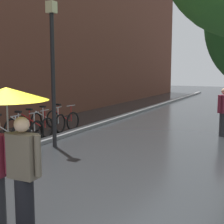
% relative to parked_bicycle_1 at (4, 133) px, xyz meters
% --- Properties ---
extents(building_facade, '(8.00, 36.00, 9.18)m').
position_rel_parked_bicycle_1_xyz_m(building_facade, '(-5.99, 5.80, 4.22)').
color(building_facade, brown).
rests_on(building_facade, ground).
extents(kerb_strip, '(0.30, 36.00, 0.12)m').
position_rel_parked_bicycle_1_xyz_m(kerb_strip, '(0.81, 5.80, -0.32)').
color(kerb_strip, slate).
rests_on(kerb_strip, ground).
extents(parked_bicycle_1, '(1.16, 0.82, 0.96)m').
position_rel_parked_bicycle_1_xyz_m(parked_bicycle_1, '(0.00, 0.00, 0.00)').
color(parked_bicycle_1, black).
rests_on(parked_bicycle_1, ground).
extents(parked_bicycle_2, '(1.10, 0.72, 0.96)m').
position_rel_parked_bicycle_1_xyz_m(parked_bicycle_2, '(0.06, 0.77, 0.00)').
color(parked_bicycle_2, black).
rests_on(parked_bicycle_2, ground).
extents(parked_bicycle_3, '(1.11, 0.75, 0.96)m').
position_rel_parked_bicycle_1_xyz_m(parked_bicycle_3, '(-0.04, 1.40, 0.00)').
color(parked_bicycle_3, black).
rests_on(parked_bicycle_3, ground).
extents(parked_bicycle_4, '(1.14, 0.79, 0.96)m').
position_rel_parked_bicycle_1_xyz_m(parked_bicycle_4, '(-0.13, 2.24, 0.00)').
color(parked_bicycle_4, black).
rests_on(parked_bicycle_4, ground).
extents(parked_bicycle_5, '(1.15, 0.81, 0.96)m').
position_rel_parked_bicycle_1_xyz_m(parked_bicycle_5, '(-0.02, 2.98, 0.00)').
color(parked_bicycle_5, black).
rests_on(parked_bicycle_5, ground).
extents(couple_under_umbrella, '(1.14, 1.14, 2.05)m').
position_rel_parked_bicycle_1_xyz_m(couple_under_umbrella, '(3.87, -3.66, 1.00)').
color(couple_under_umbrella, '#2D2D33').
rests_on(couple_under_umbrella, ground).
extents(street_lamp_post, '(0.24, 0.24, 4.16)m').
position_rel_parked_bicycle_1_xyz_m(street_lamp_post, '(1.41, 0.59, 2.06)').
color(street_lamp_post, black).
rests_on(street_lamp_post, ground).
extents(pedestrian_walking_midground, '(0.38, 0.53, 1.65)m').
position_rel_parked_bicycle_1_xyz_m(pedestrian_walking_midground, '(5.63, 4.38, 0.47)').
color(pedestrian_walking_midground, '#2D2D33').
rests_on(pedestrian_walking_midground, ground).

